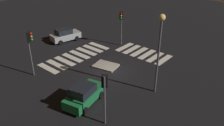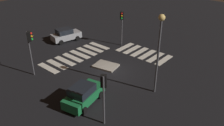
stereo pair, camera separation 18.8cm
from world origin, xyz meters
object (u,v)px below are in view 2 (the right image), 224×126
(traffic_light_east, at_px, (122,20))
(street_lamp, at_px, (159,41))
(traffic_light_north, at_px, (30,43))
(traffic_island, at_px, (106,66))
(car_green, at_px, (84,94))
(traffic_light_west, at_px, (104,88))
(car_silver, at_px, (66,35))

(traffic_light_east, distance_m, street_lamp, 11.07)
(street_lamp, bearing_deg, traffic_light_north, 26.37)
(traffic_light_east, relative_size, street_lamp, 0.63)
(traffic_island, bearing_deg, car_green, 116.10)
(street_lamp, bearing_deg, traffic_light_west, 83.25)
(traffic_light_west, bearing_deg, traffic_light_north, 49.97)
(traffic_light_east, bearing_deg, car_silver, -92.58)
(traffic_island, bearing_deg, car_silver, -12.18)
(traffic_light_east, xyz_separation_m, traffic_light_west, (-8.26, 12.34, -0.29))
(traffic_light_east, height_order, traffic_light_west, traffic_light_east)
(car_silver, height_order, car_green, car_green)
(car_green, height_order, traffic_light_north, traffic_light_north)
(traffic_light_east, distance_m, traffic_light_north, 11.90)
(car_green, bearing_deg, car_silver, 44.82)
(traffic_island, xyz_separation_m, traffic_light_west, (-5.93, 6.71, 3.08))
(car_silver, distance_m, traffic_light_west, 17.59)
(traffic_light_north, height_order, street_lamp, street_lamp)
(traffic_light_east, height_order, street_lamp, street_lamp)
(traffic_light_west, distance_m, street_lamp, 6.38)
(traffic_light_north, xyz_separation_m, traffic_light_west, (-10.27, 0.62, -0.40))
(traffic_island, height_order, traffic_light_north, traffic_light_north)
(traffic_island, distance_m, street_lamp, 8.30)
(traffic_light_west, bearing_deg, street_lamp, -43.33)
(car_green, xyz_separation_m, traffic_light_east, (5.30, -11.70, 2.59))
(traffic_light_west, bearing_deg, traffic_light_east, -2.80)
(traffic_light_east, distance_m, traffic_light_west, 14.86)
(traffic_light_east, bearing_deg, traffic_light_north, -40.32)
(traffic_light_north, height_order, traffic_light_west, traffic_light_north)
(car_silver, distance_m, traffic_light_east, 8.20)
(traffic_light_north, bearing_deg, street_lamp, -19.52)
(traffic_light_north, bearing_deg, car_green, -45.70)
(traffic_island, xyz_separation_m, traffic_light_east, (2.33, -5.64, 3.37))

